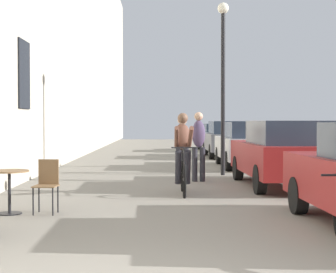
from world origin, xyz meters
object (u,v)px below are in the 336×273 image
(cafe_chair_mid_toward_street, at_px, (47,182))
(parked_car_fifth, at_px, (217,137))
(parked_car_second, at_px, (284,153))
(cyclist_on_bicycle, at_px, (183,155))
(pedestrian_far, at_px, (181,139))
(street_lamp, at_px, (223,66))
(parked_car_third, at_px, (248,144))
(pedestrian_near, at_px, (199,142))
(parked_car_fourth, at_px, (228,139))
(cafe_table_mid, at_px, (9,182))
(pedestrian_mid, at_px, (183,142))

(cafe_chair_mid_toward_street, relative_size, parked_car_fifth, 0.22)
(parked_car_fifth, bearing_deg, parked_car_second, -90.46)
(cafe_chair_mid_toward_street, bearing_deg, cyclist_on_bicycle, 46.40)
(pedestrian_far, distance_m, parked_car_second, 6.09)
(street_lamp, distance_m, parked_car_third, 3.64)
(parked_car_third, bearing_deg, pedestrian_near, -114.72)
(parked_car_fourth, bearing_deg, pedestrian_near, -101.48)
(cafe_table_mid, distance_m, parked_car_fourth, 15.52)
(cafe_table_mid, height_order, pedestrian_near, pedestrian_near)
(pedestrian_near, xyz_separation_m, parked_car_fourth, (1.95, 9.60, -0.20))
(pedestrian_near, bearing_deg, parked_car_fourth, 78.52)
(pedestrian_far, xyz_separation_m, parked_car_second, (2.17, -5.69, -0.14))
(pedestrian_mid, height_order, pedestrian_far, pedestrian_far)
(pedestrian_mid, distance_m, parked_car_third, 3.05)
(cyclist_on_bicycle, height_order, parked_car_third, cyclist_on_bicycle)
(cafe_chair_mid_toward_street, xyz_separation_m, parked_car_third, (4.83, 9.10, 0.27))
(cyclist_on_bicycle, bearing_deg, pedestrian_far, 88.05)
(pedestrian_far, bearing_deg, parked_car_second, -69.12)
(cafe_table_mid, xyz_separation_m, parked_car_fourth, (5.43, 14.53, 0.28))
(pedestrian_far, bearing_deg, parked_car_fourth, 66.55)
(pedestrian_far, height_order, parked_car_third, pedestrian_far)
(pedestrian_mid, bearing_deg, parked_car_fifth, 79.58)
(cafe_table_mid, height_order, cafe_chair_mid_toward_street, cafe_chair_mid_toward_street)
(pedestrian_far, height_order, parked_car_second, pedestrian_far)
(pedestrian_mid, bearing_deg, pedestrian_far, 89.19)
(parked_car_third, bearing_deg, cyclist_on_bicycle, -110.38)
(cafe_table_mid, bearing_deg, cyclist_on_bicycle, 40.82)
(parked_car_third, bearing_deg, cafe_table_mid, -120.61)
(pedestrian_mid, xyz_separation_m, parked_car_second, (2.20, -3.40, -0.13))
(street_lamp, distance_m, parked_car_fourth, 8.33)
(cafe_table_mid, relative_size, parked_car_fourth, 0.17)
(parked_car_second, relative_size, parked_car_third, 1.02)
(pedestrian_mid, relative_size, street_lamp, 0.34)
(cafe_table_mid, xyz_separation_m, cafe_chair_mid_toward_street, (0.60, 0.08, -0.00))
(cafe_table_mid, bearing_deg, pedestrian_near, 54.83)
(parked_car_second, relative_size, parked_car_fifth, 1.08)
(cafe_table_mid, distance_m, parked_car_fifth, 20.56)
(pedestrian_mid, relative_size, parked_car_second, 0.38)
(cafe_chair_mid_toward_street, xyz_separation_m, pedestrian_mid, (2.58, 7.06, 0.41))
(pedestrian_far, bearing_deg, street_lamp, -68.92)
(cafe_chair_mid_toward_street, relative_size, pedestrian_far, 0.53)
(cyclist_on_bicycle, distance_m, pedestrian_far, 6.86)
(cafe_chair_mid_toward_street, bearing_deg, parked_car_third, 62.05)
(parked_car_third, xyz_separation_m, parked_car_fourth, (-0.01, 5.35, 0.02))
(cyclist_on_bicycle, relative_size, pedestrian_far, 1.05)
(pedestrian_mid, xyz_separation_m, parked_car_fourth, (2.25, 7.40, -0.13))
(cafe_chair_mid_toward_street, height_order, cyclist_on_bicycle, cyclist_on_bicycle)
(cafe_table_mid, height_order, cyclist_on_bicycle, cyclist_on_bicycle)
(cafe_chair_mid_toward_street, xyz_separation_m, parked_car_fifth, (4.91, 19.73, 0.22))
(cyclist_on_bicycle, xyz_separation_m, parked_car_third, (2.46, 6.61, -0.02))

